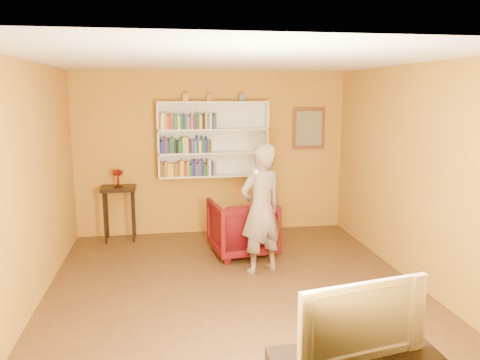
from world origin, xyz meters
name	(u,v)px	position (x,y,z in m)	size (l,w,h in m)	color
room_shell	(235,209)	(0.00, 0.00, 1.02)	(5.30, 5.80, 2.88)	#492F17
bookshelf	(213,139)	(0.00, 2.41, 1.59)	(1.80, 0.29, 1.23)	white
books_row_lower	(189,169)	(-0.41, 2.30, 1.13)	(0.89, 0.19, 0.27)	brown
books_row_middle	(185,146)	(-0.46, 2.30, 1.51)	(0.82, 0.18, 0.27)	navy
books_row_upper	(187,122)	(-0.42, 2.30, 1.89)	(0.90, 0.19, 0.27)	#B58224
ornament_left	(186,97)	(-0.43, 2.35, 2.27)	(0.09, 0.09, 0.12)	gold
ornament_centre	(209,98)	(-0.06, 2.35, 2.27)	(0.08, 0.08, 0.11)	#9B5233
ornament_right	(242,98)	(0.47, 2.35, 2.27)	(0.08, 0.08, 0.11)	#436471
framed_painting	(309,128)	(1.65, 2.46, 1.75)	(0.55, 0.05, 0.70)	brown
console_table	(119,196)	(-1.53, 2.25, 0.73)	(0.54, 0.41, 0.88)	black
ruby_lustre	(118,174)	(-1.53, 2.25, 1.08)	(0.17, 0.17, 0.27)	maroon
armchair	(242,227)	(0.30, 1.27, 0.41)	(0.87, 0.90, 0.82)	#43040B
person	(261,209)	(0.43, 0.55, 0.86)	(0.63, 0.41, 1.72)	#726253
game_remote	(255,171)	(0.29, 0.25, 1.42)	(0.04, 0.15, 0.04)	white
television	(356,316)	(0.55, -2.25, 0.75)	(1.03, 0.14, 0.59)	black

